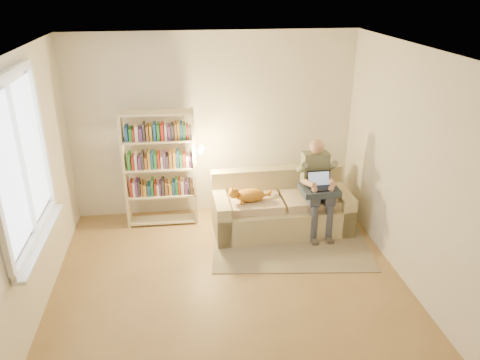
{
  "coord_description": "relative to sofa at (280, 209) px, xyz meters",
  "views": [
    {
      "loc": [
        -0.48,
        -4.11,
        3.23
      ],
      "look_at": [
        0.21,
        1.0,
        0.99
      ],
      "focal_mm": 35.0,
      "sensor_mm": 36.0,
      "label": 1
    }
  ],
  "objects": [
    {
      "name": "floor",
      "position": [
        -0.84,
        -1.53,
        -0.29
      ],
      "size": [
        4.5,
        4.5,
        0.0
      ],
      "primitive_type": "plane",
      "color": "olive",
      "rests_on": "ground"
    },
    {
      "name": "ceiling",
      "position": [
        -0.84,
        -1.53,
        2.31
      ],
      "size": [
        4.0,
        4.5,
        0.02
      ],
      "primitive_type": "cube",
      "color": "white",
      "rests_on": "wall_back"
    },
    {
      "name": "wall_left",
      "position": [
        -2.84,
        -1.53,
        1.01
      ],
      "size": [
        0.02,
        4.5,
        2.6
      ],
      "primitive_type": "cube",
      "color": "silver",
      "rests_on": "floor"
    },
    {
      "name": "wall_right",
      "position": [
        1.16,
        -1.53,
        1.01
      ],
      "size": [
        0.02,
        4.5,
        2.6
      ],
      "primitive_type": "cube",
      "color": "silver",
      "rests_on": "floor"
    },
    {
      "name": "wall_back",
      "position": [
        -0.84,
        0.72,
        1.01
      ],
      "size": [
        4.0,
        0.02,
        2.6
      ],
      "primitive_type": "cube",
      "color": "silver",
      "rests_on": "floor"
    },
    {
      "name": "window",
      "position": [
        -2.79,
        -1.33,
        1.09
      ],
      "size": [
        0.12,
        1.52,
        1.69
      ],
      "color": "white",
      "rests_on": "wall_left"
    },
    {
      "name": "sofa",
      "position": [
        0.0,
        0.0,
        0.0
      ],
      "size": [
        1.87,
        0.87,
        0.79
      ],
      "rotation": [
        0.0,
        0.0,
        0.02
      ],
      "color": "tan",
      "rests_on": "floor"
    },
    {
      "name": "person",
      "position": [
        0.45,
        -0.14,
        0.44
      ],
      "size": [
        0.36,
        0.56,
        1.28
      ],
      "rotation": [
        0.0,
        0.0,
        0.02
      ],
      "color": "slate",
      "rests_on": "sofa"
    },
    {
      "name": "cat",
      "position": [
        -0.44,
        -0.13,
        0.31
      ],
      "size": [
        0.6,
        0.22,
        0.22
      ],
      "rotation": [
        0.0,
        0.0,
        0.02
      ],
      "color": "orange",
      "rests_on": "sofa"
    },
    {
      "name": "blanket",
      "position": [
        0.39,
        -0.25,
        0.38
      ],
      "size": [
        0.49,
        0.4,
        0.08
      ],
      "primitive_type": "cube",
      "rotation": [
        0.0,
        0.0,
        0.02
      ],
      "color": "#232E3E",
      "rests_on": "person"
    },
    {
      "name": "laptop",
      "position": [
        0.39,
        -0.24,
        0.46
      ],
      "size": [
        0.32,
        0.25,
        0.27
      ],
      "rotation": [
        0.0,
        0.0,
        0.02
      ],
      "color": "black",
      "rests_on": "blanket"
    },
    {
      "name": "bookshelf",
      "position": [
        -1.62,
        0.37,
        0.62
      ],
      "size": [
        1.08,
        0.32,
        1.64
      ],
      "rotation": [
        0.0,
        0.0,
        -0.02
      ],
      "color": "beige",
      "rests_on": "floor"
    },
    {
      "name": "rug",
      "position": [
        0.03,
        -0.54,
        -0.28
      ],
      "size": [
        2.14,
        1.42,
        0.01
      ],
      "primitive_type": "cube",
      "rotation": [
        0.0,
        0.0,
        -0.12
      ],
      "color": "gray",
      "rests_on": "floor"
    }
  ]
}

